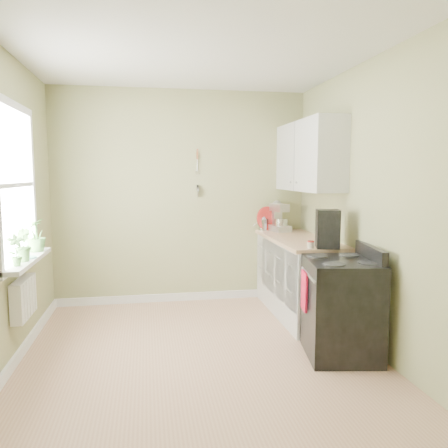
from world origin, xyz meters
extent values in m
cube|color=tan|center=(0.00, 0.00, -0.01)|extent=(3.20, 3.60, 0.02)
cube|color=white|center=(0.00, 0.00, 2.71)|extent=(3.20, 3.60, 0.02)
cube|color=tan|center=(0.00, 1.81, 1.35)|extent=(3.20, 0.02, 2.70)
cube|color=tan|center=(-1.61, 0.00, 1.35)|extent=(0.02, 3.60, 2.70)
cube|color=tan|center=(1.61, 0.00, 1.35)|extent=(0.02, 3.60, 2.70)
cube|color=silver|center=(1.30, 1.00, 0.43)|extent=(0.60, 1.60, 0.87)
cube|color=tan|center=(1.29, 1.00, 0.89)|extent=(0.64, 1.60, 0.04)
cube|color=silver|center=(1.43, 1.10, 1.85)|extent=(0.35, 1.40, 0.80)
cube|color=white|center=(-1.59, 0.30, 1.55)|extent=(0.02, 1.00, 1.30)
cube|color=white|center=(-1.57, 0.30, 2.24)|extent=(0.06, 1.14, 0.07)
cube|color=white|center=(-1.57, 0.30, 0.86)|extent=(0.06, 1.14, 0.07)
cube|color=white|center=(-1.57, 0.30, 1.55)|extent=(0.04, 1.00, 0.04)
cube|color=white|center=(-1.51, 0.30, 0.88)|extent=(0.18, 1.14, 0.04)
cube|color=white|center=(-1.54, 0.25, 0.55)|extent=(0.12, 0.50, 0.35)
cylinder|color=tan|center=(0.20, 1.78, 1.88)|extent=(0.02, 0.02, 0.10)
cylinder|color=silver|center=(0.20, 1.78, 1.76)|extent=(0.01, 0.01, 0.16)
cylinder|color=silver|center=(0.20, 1.78, 1.42)|extent=(0.01, 0.14, 0.14)
cube|color=black|center=(1.27, -0.17, 0.42)|extent=(0.72, 0.81, 0.85)
cube|color=black|center=(1.27, -0.17, 0.86)|extent=(0.72, 0.81, 0.03)
cube|color=black|center=(1.55, -0.17, 0.93)|extent=(0.18, 0.72, 0.13)
cylinder|color=#B2B2B7|center=(0.96, -0.17, 0.76)|extent=(0.12, 0.58, 0.02)
cube|color=#A7132D|center=(0.96, -0.08, 0.59)|extent=(0.05, 0.21, 0.36)
cube|color=#B2B2B7|center=(1.24, 1.60, 0.95)|extent=(0.25, 0.33, 0.08)
cube|color=#B2B2B7|center=(1.24, 1.73, 1.09)|extent=(0.13, 0.10, 0.22)
cube|color=#B2B2B7|center=(1.24, 1.62, 1.22)|extent=(0.19, 0.32, 0.10)
sphere|color=#B2B2B7|center=(1.24, 1.73, 1.25)|extent=(0.12, 0.12, 0.12)
cylinder|color=silver|center=(1.24, 1.54, 1.01)|extent=(0.17, 0.17, 0.14)
cylinder|color=silver|center=(1.05, 1.72, 0.98)|extent=(0.11, 0.11, 0.15)
cone|color=silver|center=(1.05, 1.72, 1.08)|extent=(0.11, 0.11, 0.04)
cylinder|color=silver|center=(0.97, 1.72, 1.01)|extent=(0.10, 0.02, 0.08)
cube|color=black|center=(1.33, 0.30, 1.10)|extent=(0.28, 0.29, 0.38)
cylinder|color=black|center=(1.30, 0.30, 0.99)|extent=(0.12, 0.12, 0.13)
cylinder|color=red|center=(1.11, 1.72, 1.07)|extent=(0.31, 0.16, 0.31)
cylinder|color=#BDAB96|center=(1.16, 0.30, 0.94)|extent=(0.06, 0.06, 0.06)
cylinder|color=red|center=(1.16, 0.30, 0.98)|extent=(0.07, 0.07, 0.01)
imported|color=#4B813C|center=(-1.50, -0.05, 1.03)|extent=(0.17, 0.15, 0.27)
imported|color=#4B813C|center=(-1.50, 0.16, 1.04)|extent=(0.20, 0.20, 0.29)
imported|color=#4B813C|center=(-1.50, 0.64, 1.06)|extent=(0.20, 0.20, 0.32)
camera|label=1|loc=(-0.44, -3.78, 1.65)|focal=35.00mm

